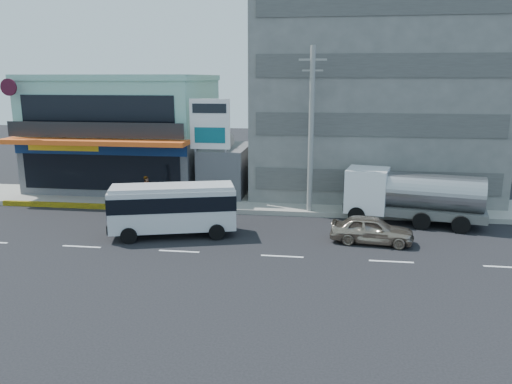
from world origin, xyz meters
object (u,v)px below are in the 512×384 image
shop_building (128,135)px  concrete_building (371,95)px  satellite_dish (224,147)px  minibus (173,206)px  utility_pole_near (311,131)px  motorcycle_rider (148,200)px  tanker_truck (409,195)px  sedan (372,229)px  billboard (210,130)px

shop_building → concrete_building: (18.00, 1.05, 3.00)m
satellite_dish → minibus: 8.90m
utility_pole_near → motorcycle_rider: 10.94m
tanker_truck → motorcycle_rider: size_ratio=3.52×
shop_building → minibus: bearing=-58.8°
satellite_dish → sedan: satellite_dish is taller
utility_pole_near → sedan: (3.31, -4.79, -4.45)m
sedan → tanker_truck: size_ratio=0.52×
utility_pole_near → tanker_truck: bearing=-8.3°
utility_pole_near → tanker_truck: (5.68, -0.83, -3.52)m
concrete_building → satellite_dish: size_ratio=10.67×
motorcycle_rider → sedan: bearing=-17.5°
minibus → sedan: 10.34m
billboard → concrete_building: bearing=28.9°
minibus → motorcycle_rider: 5.43m
concrete_building → tanker_truck: concrete_building is taller
billboard → tanker_truck: 12.89m
concrete_building → minibus: concrete_building is taller
shop_building → sedan: (17.31, -11.34, -3.29)m
tanker_truck → motorcycle_rider: (-15.68, 0.23, -0.88)m
shop_building → minibus: shop_building is taller
billboard → utility_pole_near: bearing=-15.5°
minibus → sedan: size_ratio=1.66×
tanker_truck → concrete_building: bearing=101.2°
minibus → tanker_truck: (12.66, 4.20, -0.00)m
utility_pole_near → minibus: 9.30m
satellite_dish → sedan: 12.86m
motorcycle_rider → utility_pole_near: bearing=3.4°
billboard → shop_building: bearing=147.7°
minibus → tanker_truck: size_ratio=0.86×
utility_pole_near → tanker_truck: utility_pole_near is taller
tanker_truck → sedan: bearing=-120.8°
shop_building → minibus: (7.02, -11.57, -2.37)m
tanker_truck → satellite_dish: bearing=159.2°
minibus → tanker_truck: bearing=18.3°
shop_building → billboard: (7.50, -4.75, 0.93)m
satellite_dish → tanker_truck: bearing=-20.8°
shop_building → satellite_dish: (8.00, -2.95, -0.42)m
sedan → motorcycle_rider: bearing=79.2°
utility_pole_near → satellite_dish: bearing=149.0°
shop_building → utility_pole_near: size_ratio=1.24×
shop_building → motorcycle_rider: 8.81m
concrete_building → billboard: bearing=-151.1°
motorcycle_rider → satellite_dish: bearing=46.4°
billboard → motorcycle_rider: bearing=-145.6°
concrete_building → satellite_dish: 11.30m
satellite_dish → utility_pole_near: utility_pole_near is taller
sedan → motorcycle_rider: motorcycle_rider is taller
shop_building → motorcycle_rider: bearing=-60.8°
shop_building → tanker_truck: 21.15m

